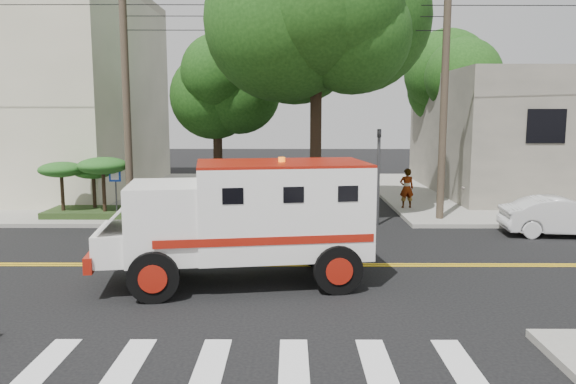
{
  "coord_description": "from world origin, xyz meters",
  "views": [
    {
      "loc": [
        0.55,
        -15.16,
        4.21
      ],
      "look_at": [
        0.45,
        3.18,
        1.6
      ],
      "focal_mm": 35.0,
      "sensor_mm": 36.0,
      "label": 1
    }
  ],
  "objects_px": {
    "pedestrian_a": "(407,188)",
    "pedestrian_b": "(470,189)",
    "armored_truck": "(247,215)",
    "parked_sedan": "(563,217)"
  },
  "relations": [
    {
      "from": "pedestrian_b",
      "to": "armored_truck",
      "type": "bearing_deg",
      "value": 54.77
    },
    {
      "from": "armored_truck",
      "to": "pedestrian_a",
      "type": "relative_size",
      "value": 4.07
    },
    {
      "from": "pedestrian_a",
      "to": "armored_truck",
      "type": "bearing_deg",
      "value": 54.61
    },
    {
      "from": "pedestrian_a",
      "to": "pedestrian_b",
      "type": "height_order",
      "value": "pedestrian_a"
    },
    {
      "from": "armored_truck",
      "to": "parked_sedan",
      "type": "xyz_separation_m",
      "value": [
        10.41,
        5.39,
        -1.04
      ]
    },
    {
      "from": "pedestrian_a",
      "to": "pedestrian_b",
      "type": "distance_m",
      "value": 2.76
    },
    {
      "from": "armored_truck",
      "to": "pedestrian_a",
      "type": "xyz_separation_m",
      "value": [
        6.02,
        10.22,
        -0.71
      ]
    },
    {
      "from": "parked_sedan",
      "to": "pedestrian_a",
      "type": "relative_size",
      "value": 2.39
    },
    {
      "from": "pedestrian_a",
      "to": "pedestrian_b",
      "type": "xyz_separation_m",
      "value": [
        2.76,
        0.15,
        -0.07
      ]
    },
    {
      "from": "parked_sedan",
      "to": "pedestrian_b",
      "type": "distance_m",
      "value": 5.25
    }
  ]
}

